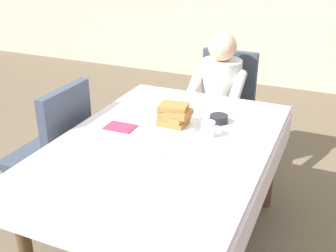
{
  "coord_description": "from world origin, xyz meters",
  "views": [
    {
      "loc": [
        0.82,
        -1.85,
        1.73
      ],
      "look_at": [
        -0.02,
        0.05,
        0.79
      ],
      "focal_mm": 44.11,
      "sensor_mm": 36.0,
      "label": 1
    }
  ],
  "objects_px": {
    "dining_table_main": "(167,152)",
    "fork_left_of_plate": "(142,122)",
    "chair_diner": "(224,102)",
    "knife_right_of_plate": "(203,133)",
    "breakfast_stack": "(174,115)",
    "cup_coffee": "(208,129)",
    "plate_breakfast": "(173,125)",
    "diner_person": "(219,92)",
    "spoon_near_edge": "(149,150)",
    "chair_left_side": "(57,146)",
    "bowl_butter": "(219,119)"
  },
  "relations": [
    {
      "from": "breakfast_stack",
      "to": "knife_right_of_plate",
      "type": "bearing_deg",
      "value": -6.92
    },
    {
      "from": "plate_breakfast",
      "to": "breakfast_stack",
      "type": "xyz_separation_m",
      "value": [
        0.01,
        0.0,
        0.07
      ]
    },
    {
      "from": "knife_right_of_plate",
      "to": "spoon_near_edge",
      "type": "xyz_separation_m",
      "value": [
        -0.19,
        -0.3,
        0.0
      ]
    },
    {
      "from": "spoon_near_edge",
      "to": "plate_breakfast",
      "type": "bearing_deg",
      "value": 100.75
    },
    {
      "from": "diner_person",
      "to": "knife_right_of_plate",
      "type": "xyz_separation_m",
      "value": [
        0.17,
        -0.88,
        0.07
      ]
    },
    {
      "from": "chair_diner",
      "to": "chair_left_side",
      "type": "distance_m",
      "value": 1.39
    },
    {
      "from": "chair_left_side",
      "to": "dining_table_main",
      "type": "bearing_deg",
      "value": -90.0
    },
    {
      "from": "dining_table_main",
      "to": "knife_right_of_plate",
      "type": "distance_m",
      "value": 0.22
    },
    {
      "from": "dining_table_main",
      "to": "breakfast_stack",
      "type": "xyz_separation_m",
      "value": [
        -0.03,
        0.15,
        0.17
      ]
    },
    {
      "from": "cup_coffee",
      "to": "bowl_butter",
      "type": "distance_m",
      "value": 0.2
    },
    {
      "from": "plate_breakfast",
      "to": "spoon_near_edge",
      "type": "distance_m",
      "value": 0.32
    },
    {
      "from": "fork_left_of_plate",
      "to": "spoon_near_edge",
      "type": "distance_m",
      "value": 0.35
    },
    {
      "from": "plate_breakfast",
      "to": "cup_coffee",
      "type": "distance_m",
      "value": 0.23
    },
    {
      "from": "breakfast_stack",
      "to": "diner_person",
      "type": "bearing_deg",
      "value": 89.35
    },
    {
      "from": "dining_table_main",
      "to": "breakfast_stack",
      "type": "height_order",
      "value": "breakfast_stack"
    },
    {
      "from": "chair_diner",
      "to": "plate_breakfast",
      "type": "xyz_separation_m",
      "value": [
        -0.02,
        -1.02,
        0.22
      ]
    },
    {
      "from": "chair_diner",
      "to": "knife_right_of_plate",
      "type": "distance_m",
      "value": 1.08
    },
    {
      "from": "chair_left_side",
      "to": "bowl_butter",
      "type": "relative_size",
      "value": 8.45
    },
    {
      "from": "dining_table_main",
      "to": "cup_coffee",
      "type": "relative_size",
      "value": 13.49
    },
    {
      "from": "bowl_butter",
      "to": "spoon_near_edge",
      "type": "height_order",
      "value": "bowl_butter"
    },
    {
      "from": "chair_diner",
      "to": "diner_person",
      "type": "relative_size",
      "value": 0.83
    },
    {
      "from": "chair_diner",
      "to": "knife_right_of_plate",
      "type": "height_order",
      "value": "chair_diner"
    },
    {
      "from": "dining_table_main",
      "to": "spoon_near_edge",
      "type": "relative_size",
      "value": 10.16
    },
    {
      "from": "dining_table_main",
      "to": "breakfast_stack",
      "type": "distance_m",
      "value": 0.23
    },
    {
      "from": "breakfast_stack",
      "to": "bowl_butter",
      "type": "height_order",
      "value": "breakfast_stack"
    },
    {
      "from": "dining_table_main",
      "to": "knife_right_of_plate",
      "type": "xyz_separation_m",
      "value": [
        0.16,
        0.13,
        0.09
      ]
    },
    {
      "from": "diner_person",
      "to": "cup_coffee",
      "type": "relative_size",
      "value": 9.91
    },
    {
      "from": "dining_table_main",
      "to": "spoon_near_edge",
      "type": "height_order",
      "value": "spoon_near_edge"
    },
    {
      "from": "knife_right_of_plate",
      "to": "chair_left_side",
      "type": "bearing_deg",
      "value": 102.47
    },
    {
      "from": "cup_coffee",
      "to": "fork_left_of_plate",
      "type": "xyz_separation_m",
      "value": [
        -0.42,
        0.02,
        -0.04
      ]
    },
    {
      "from": "dining_table_main",
      "to": "plate_breakfast",
      "type": "height_order",
      "value": "plate_breakfast"
    },
    {
      "from": "dining_table_main",
      "to": "diner_person",
      "type": "xyz_separation_m",
      "value": [
        -0.02,
        1.01,
        0.02
      ]
    },
    {
      "from": "bowl_butter",
      "to": "fork_left_of_plate",
      "type": "height_order",
      "value": "bowl_butter"
    },
    {
      "from": "diner_person",
      "to": "fork_left_of_plate",
      "type": "height_order",
      "value": "diner_person"
    },
    {
      "from": "chair_diner",
      "to": "plate_breakfast",
      "type": "distance_m",
      "value": 1.04
    },
    {
      "from": "chair_diner",
      "to": "plate_breakfast",
      "type": "bearing_deg",
      "value": 89.06
    },
    {
      "from": "chair_left_side",
      "to": "chair_diner",
      "type": "bearing_deg",
      "value": -32.85
    },
    {
      "from": "dining_table_main",
      "to": "chair_left_side",
      "type": "height_order",
      "value": "chair_left_side"
    },
    {
      "from": "diner_person",
      "to": "cup_coffee",
      "type": "height_order",
      "value": "diner_person"
    },
    {
      "from": "cup_coffee",
      "to": "chair_diner",
      "type": "bearing_deg",
      "value": 101.32
    },
    {
      "from": "diner_person",
      "to": "breakfast_stack",
      "type": "bearing_deg",
      "value": 89.35
    },
    {
      "from": "chair_diner",
      "to": "plate_breakfast",
      "type": "height_order",
      "value": "chair_diner"
    },
    {
      "from": "chair_diner",
      "to": "cup_coffee",
      "type": "distance_m",
      "value": 1.11
    },
    {
      "from": "dining_table_main",
      "to": "chair_left_side",
      "type": "xyz_separation_m",
      "value": [
        -0.77,
        0.0,
        -0.12
      ]
    },
    {
      "from": "chair_diner",
      "to": "cup_coffee",
      "type": "bearing_deg",
      "value": 101.32
    },
    {
      "from": "plate_breakfast",
      "to": "bowl_butter",
      "type": "distance_m",
      "value": 0.28
    },
    {
      "from": "spoon_near_edge",
      "to": "cup_coffee",
      "type": "bearing_deg",
      "value": 61.47
    },
    {
      "from": "chair_left_side",
      "to": "cup_coffee",
      "type": "bearing_deg",
      "value": -83.29
    },
    {
      "from": "dining_table_main",
      "to": "fork_left_of_plate",
      "type": "distance_m",
      "value": 0.27
    },
    {
      "from": "dining_table_main",
      "to": "spoon_near_edge",
      "type": "xyz_separation_m",
      "value": [
        -0.03,
        -0.17,
        0.09
      ]
    }
  ]
}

